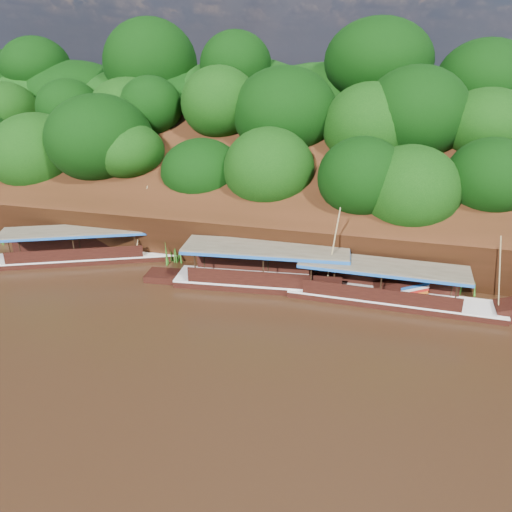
# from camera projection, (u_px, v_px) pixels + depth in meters

# --- Properties ---
(ground) EXTENTS (160.00, 160.00, 0.00)m
(ground) POSITION_uv_depth(u_px,v_px,m) (206.00, 343.00, 26.02)
(ground) COLOR black
(ground) RESTS_ON ground
(riverbank) EXTENTS (120.00, 30.06, 19.40)m
(riverbank) POSITION_uv_depth(u_px,v_px,m) (292.00, 195.00, 45.56)
(riverbank) COLOR black
(riverbank) RESTS_ON ground
(boat_0) EXTENTS (14.92, 2.65, 5.64)m
(boat_0) POSITION_uv_depth(u_px,v_px,m) (407.00, 297.00, 29.70)
(boat_0) COLOR black
(boat_0) RESTS_ON ground
(boat_1) EXTENTS (15.90, 4.00, 6.28)m
(boat_1) POSITION_uv_depth(u_px,v_px,m) (291.00, 279.00, 31.80)
(boat_1) COLOR black
(boat_1) RESTS_ON ground
(boat_2) EXTENTS (14.76, 7.93, 5.68)m
(boat_2) POSITION_uv_depth(u_px,v_px,m) (101.00, 253.00, 36.13)
(boat_2) COLOR black
(boat_2) RESTS_ON ground
(reeds) EXTENTS (47.93, 2.49, 2.17)m
(reeds) POSITION_uv_depth(u_px,v_px,m) (207.00, 253.00, 35.09)
(reeds) COLOR #296C1B
(reeds) RESTS_ON ground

